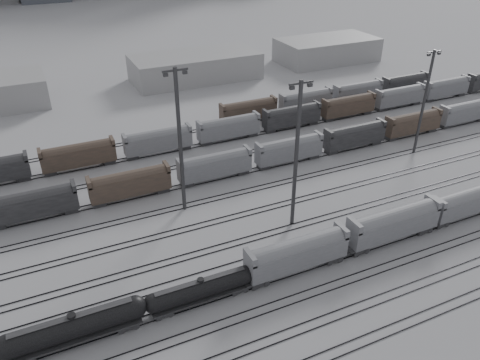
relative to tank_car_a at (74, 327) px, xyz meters
name	(u,v)px	position (x,y,z in m)	size (l,w,h in m)	color
ground	(347,260)	(40.29, -1.00, -2.60)	(900.00, 900.00, 0.00)	#AEADB2
tracks	(290,204)	(40.29, 16.50, -2.52)	(220.00, 71.50, 0.16)	black
tank_car_a	(74,327)	(0.00, 0.00, 0.00)	(18.20, 3.03, 4.50)	black
tank_car_b	(201,289)	(16.63, 0.00, -0.32)	(15.94, 2.66, 3.94)	black
hopper_car_a	(297,253)	(31.69, 0.00, 0.95)	(16.09, 3.20, 5.75)	black
hopper_car_b	(393,222)	(49.62, 0.00, 1.06)	(16.56, 3.29, 5.92)	black
hopper_car_c	(468,201)	(66.16, 0.00, 0.71)	(15.01, 2.98, 5.37)	black
light_mast_b	(180,139)	(22.14, 23.25, 11.26)	(4.18, 0.67, 26.13)	#353538
light_mast_c	(296,153)	(37.50, 11.05, 10.98)	(4.10, 0.66, 25.60)	#353538
light_mast_d	(424,101)	(76.38, 23.48, 9.57)	(3.67, 0.59, 22.94)	#353538
bg_string_near	(289,151)	(48.29, 31.00, 0.20)	(151.00, 3.00, 5.60)	gray
bg_string_mid	(292,117)	(58.29, 47.00, 0.20)	(151.00, 3.00, 5.60)	black
bg_string_far	(332,97)	(75.79, 55.00, 0.20)	(66.00, 3.00, 5.60)	brown
warehouse_mid	(195,67)	(50.29, 94.00, 1.40)	(40.00, 18.00, 8.00)	gray
warehouse_right	(327,50)	(100.29, 94.00, 1.40)	(35.00, 18.00, 8.00)	gray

